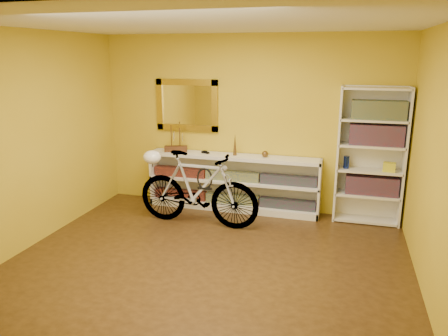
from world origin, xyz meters
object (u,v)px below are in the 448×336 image
(console_unit, at_px, (233,182))
(helmet, at_px, (152,157))
(bicycle, at_px, (198,189))
(bookcase, at_px, (370,156))

(console_unit, height_order, helmet, helmet)
(bicycle, relative_size, helmet, 7.01)
(bookcase, distance_m, helmet, 3.01)
(bicycle, xyz_separation_m, helmet, (-0.68, 0.03, 0.40))
(console_unit, bearing_deg, bicycle, -113.06)
(bicycle, distance_m, helmet, 0.78)
(bookcase, bearing_deg, bicycle, -161.54)
(bookcase, bearing_deg, console_unit, -179.26)
(helmet, bearing_deg, console_unit, 35.35)
(bookcase, distance_m, bicycle, 2.41)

